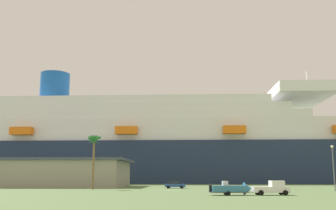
{
  "coord_description": "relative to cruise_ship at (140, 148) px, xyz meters",
  "views": [
    {
      "loc": [
        3.4,
        -82.93,
        2.97
      ],
      "look_at": [
        -2.38,
        36.9,
        24.43
      ],
      "focal_mm": 42.26,
      "sensor_mm": 36.0,
      "label": 1
    }
  ],
  "objects": [
    {
      "name": "pickup_truck",
      "position": [
        32.14,
        -95.76,
        -12.87
      ],
      "size": [
        5.78,
        2.75,
        2.2
      ],
      "color": "white",
      "rests_on": "ground_plane"
    },
    {
      "name": "parked_car_blue_suv",
      "position": [
        16.17,
        -64.21,
        -13.08
      ],
      "size": [
        4.86,
        2.31,
        1.58
      ],
      "color": "#264C99",
      "rests_on": "ground_plane"
    },
    {
      "name": "parked_car_yellow_taxi",
      "position": [
        -2.63,
        -57.19,
        -13.08
      ],
      "size": [
        4.88,
        2.6,
        1.58
      ],
      "color": "yellow",
      "rests_on": "ground_plane"
    },
    {
      "name": "ground_plane",
      "position": [
        15.7,
        -45.72,
        -13.92
      ],
      "size": [
        600.0,
        600.0,
        0.0
      ],
      "primitive_type": "plane",
      "color": "#567042"
    },
    {
      "name": "street_lamp",
      "position": [
        47.68,
        -79.09,
        -8.22
      ],
      "size": [
        0.56,
        0.56,
        8.87
      ],
      "color": "slate",
      "rests_on": "ground_plane"
    },
    {
      "name": "small_boat_on_trailer",
      "position": [
        26.12,
        -96.4,
        -12.95
      ],
      "size": [
        7.31,
        2.72,
        2.15
      ],
      "color": "#595960",
      "rests_on": "ground_plane"
    },
    {
      "name": "palm_tree",
      "position": [
        -1.54,
        -71.83,
        -3.95
      ],
      "size": [
        3.16,
        3.1,
        11.76
      ],
      "color": "brown",
      "rests_on": "ground_plane"
    },
    {
      "name": "cruise_ship",
      "position": [
        0.0,
        0.0,
        0.0
      ],
      "size": [
        262.54,
        37.24,
        51.54
      ],
      "color": "#1E2D4C",
      "rests_on": "ground_plane"
    }
  ]
}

